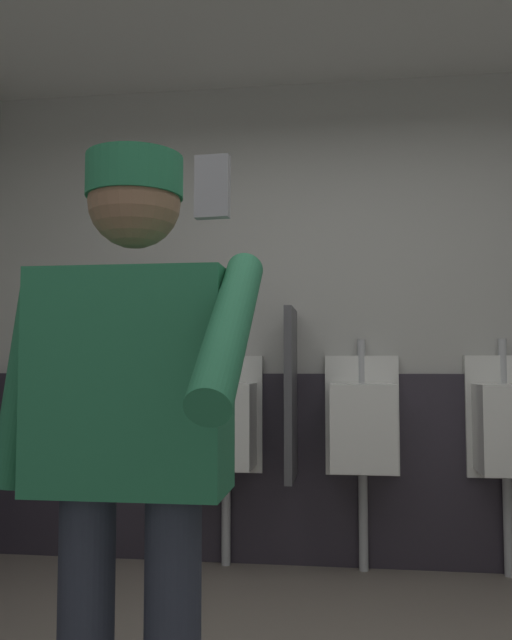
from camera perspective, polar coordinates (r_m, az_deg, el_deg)
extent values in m
cube|color=#B2B2AD|center=(3.79, 6.67, 0.13)|extent=(4.65, 0.12, 2.73)
cube|color=#2D2833|center=(3.75, 6.75, -12.68)|extent=(4.05, 0.03, 1.05)
cube|color=white|center=(3.76, -2.47, -8.08)|extent=(0.40, 0.05, 0.65)
cube|color=white|center=(3.60, -2.95, -9.07)|extent=(0.34, 0.30, 0.45)
cylinder|color=#B7BABF|center=(3.74, -2.49, -3.58)|extent=(0.04, 0.04, 0.24)
cylinder|color=#B7BABF|center=(3.80, -2.61, -16.43)|extent=(0.05, 0.05, 0.55)
cube|color=white|center=(3.70, 9.14, -8.10)|extent=(0.40, 0.05, 0.65)
cube|color=white|center=(3.54, 9.23, -9.11)|extent=(0.34, 0.30, 0.45)
cylinder|color=#B7BABF|center=(3.68, 9.10, -3.53)|extent=(0.04, 0.04, 0.24)
cylinder|color=#B7BABF|center=(3.75, 9.26, -16.57)|extent=(0.05, 0.05, 0.55)
cube|color=white|center=(3.80, 20.63, -7.79)|extent=(0.40, 0.05, 0.65)
cube|color=white|center=(3.64, 21.26, -8.75)|extent=(0.34, 0.30, 0.45)
cylinder|color=#B7BABF|center=(3.78, 20.56, -3.34)|extent=(0.04, 0.04, 0.24)
cylinder|color=#B7BABF|center=(3.84, 20.98, -16.04)|extent=(0.05, 0.05, 0.55)
cube|color=#4C4C51|center=(3.51, 3.04, -6.33)|extent=(0.04, 0.40, 0.90)
cube|color=#26724C|center=(1.69, -10.67, -5.18)|extent=(0.49, 0.24, 0.56)
cylinder|color=#26724C|center=(1.81, -19.41, -4.86)|extent=(0.17, 0.09, 0.56)
cylinder|color=#26724C|center=(1.41, -2.31, -0.63)|extent=(0.09, 0.50, 0.39)
sphere|color=#8C664C|center=(1.75, -10.48, 9.97)|extent=(0.24, 0.24, 0.24)
cylinder|color=#26724C|center=(1.76, -10.45, 12.02)|extent=(0.25, 0.25, 0.11)
cube|color=#A5A8B2|center=(1.16, -3.80, 11.41)|extent=(0.06, 0.03, 0.11)
cube|color=silver|center=(3.86, -9.95, -1.91)|extent=(0.10, 0.07, 0.18)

